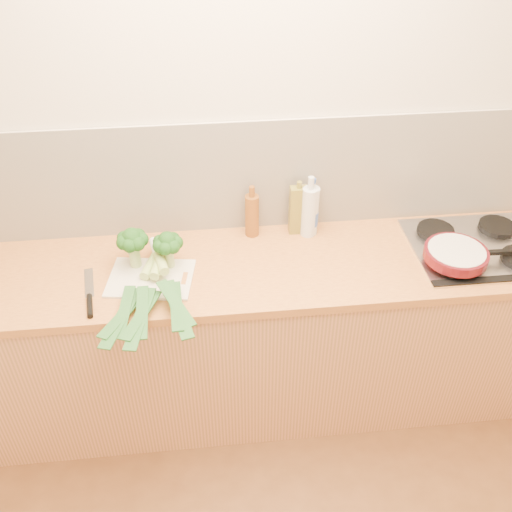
{
  "coord_description": "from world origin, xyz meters",
  "views": [
    {
      "loc": [
        -0.2,
        -0.75,
        2.47
      ],
      "look_at": [
        0.0,
        1.1,
        1.02
      ],
      "focal_mm": 40.0,
      "sensor_mm": 36.0,
      "label": 1
    }
  ],
  "objects_px": {
    "gas_hob": "(477,247)",
    "chefs_knife": "(90,300)",
    "chopping_board": "(151,278)",
    "skillet": "(457,254)"
  },
  "relations": [
    {
      "from": "gas_hob",
      "to": "chefs_knife",
      "type": "height_order",
      "value": "gas_hob"
    },
    {
      "from": "skillet",
      "to": "chefs_knife",
      "type": "bearing_deg",
      "value": -175.99
    },
    {
      "from": "gas_hob",
      "to": "chefs_knife",
      "type": "bearing_deg",
      "value": -174.3
    },
    {
      "from": "chefs_knife",
      "to": "skillet",
      "type": "height_order",
      "value": "skillet"
    },
    {
      "from": "chopping_board",
      "to": "skillet",
      "type": "xyz_separation_m",
      "value": [
        1.32,
        -0.05,
        0.06
      ]
    },
    {
      "from": "gas_hob",
      "to": "chefs_knife",
      "type": "xyz_separation_m",
      "value": [
        -1.71,
        -0.17,
        -0.01
      ]
    },
    {
      "from": "chefs_knife",
      "to": "skillet",
      "type": "xyz_separation_m",
      "value": [
        1.56,
        0.07,
        0.05
      ]
    },
    {
      "from": "chefs_knife",
      "to": "skillet",
      "type": "bearing_deg",
      "value": -5.93
    },
    {
      "from": "gas_hob",
      "to": "chefs_knife",
      "type": "relative_size",
      "value": 1.81
    },
    {
      "from": "chopping_board",
      "to": "chefs_knife",
      "type": "bearing_deg",
      "value": -145.49
    }
  ]
}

